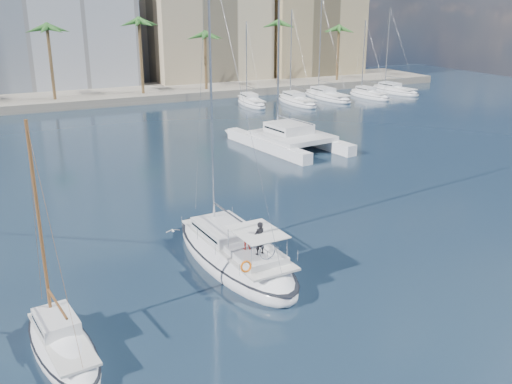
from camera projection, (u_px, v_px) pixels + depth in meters
ground at (283, 252)px, 34.73m from camera, size 160.00×160.00×0.00m
quay at (93, 97)px, 86.61m from camera, size 120.00×14.00×1.20m
building_beige at (206, 27)px, 100.31m from camera, size 20.00×14.00×20.00m
building_tan_right at (309, 31)px, 107.14m from camera, size 18.00×12.00×18.00m
palm_centre at (92, 32)px, 80.09m from camera, size 3.60×3.60×12.30m
palm_right at (302, 27)px, 94.05m from camera, size 3.60×3.60×12.30m
main_sloop at (234, 254)px, 33.11m from camera, size 4.77×12.73×18.56m
small_sloop at (62, 346)px, 24.64m from camera, size 3.27×7.66×10.67m
catamaran at (290, 136)px, 59.04m from camera, size 8.50×14.24×19.43m
seagull at (173, 231)px, 36.14m from camera, size 0.93×0.40×0.17m
moored_yacht_a at (251, 105)px, 83.06m from camera, size 3.37×9.52×11.90m
moored_yacht_b at (297, 104)px, 84.03m from camera, size 3.32×10.83×13.72m
moored_yacht_c at (327, 99)px, 88.40m from camera, size 3.98×12.33×15.54m
moored_yacht_d at (369, 98)px, 89.36m from camera, size 3.52×9.55×11.90m
moored_yacht_e at (394, 93)px, 93.74m from camera, size 4.61×11.11×13.72m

